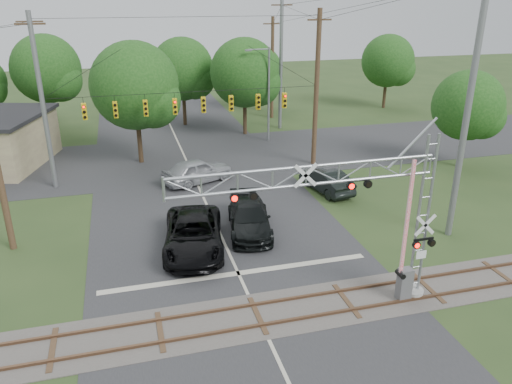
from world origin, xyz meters
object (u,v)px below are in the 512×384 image
object	(u,v)px
crossing_gantry	(354,209)
sedan_silver	(197,171)
pickup_black	(194,234)
streetlight	(267,90)
traffic_signal_span	(201,98)
car_dark	(249,218)

from	to	relation	value
crossing_gantry	sedan_silver	size ratio (longest dim) A/B	2.19
pickup_black	streetlight	world-z (taller)	streetlight
crossing_gantry	sedan_silver	xyz separation A→B (m)	(-3.68, 16.67, -3.70)
crossing_gantry	traffic_signal_span	world-z (taller)	traffic_signal_span
car_dark	streetlight	bearing A→B (deg)	80.23
car_dark	streetlight	world-z (taller)	streetlight
crossing_gantry	traffic_signal_span	size ratio (longest dim) A/B	0.57
car_dark	sedan_silver	bearing A→B (deg)	110.06
traffic_signal_span	pickup_black	size ratio (longest dim) A/B	3.03
car_dark	streetlight	size ratio (longest dim) A/B	0.67
pickup_black	sedan_silver	world-z (taller)	pickup_black
traffic_signal_span	streetlight	distance (m)	10.03
traffic_signal_span	streetlight	size ratio (longest dim) A/B	2.35
pickup_black	car_dark	bearing A→B (deg)	30.93
pickup_black	car_dark	world-z (taller)	pickup_black
car_dark	pickup_black	bearing A→B (deg)	-148.34
streetlight	crossing_gantry	bearing A→B (deg)	-98.90
sedan_silver	streetlight	world-z (taller)	streetlight
traffic_signal_span	sedan_silver	world-z (taller)	traffic_signal_span
traffic_signal_span	crossing_gantry	bearing A→B (deg)	-80.87
sedan_silver	streetlight	bearing A→B (deg)	-63.89
streetlight	traffic_signal_span	bearing A→B (deg)	-134.12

